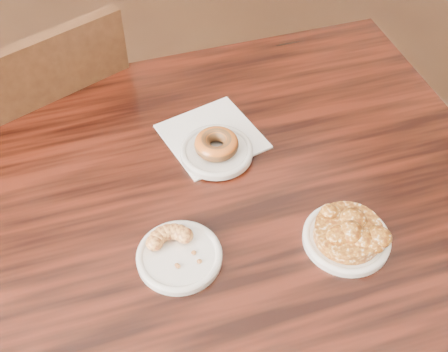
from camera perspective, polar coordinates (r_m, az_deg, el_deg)
floor at (r=1.76m, az=5.85°, el=-13.67°), size 5.00×5.00×0.00m
cafe_table at (r=1.33m, az=1.95°, el=-13.89°), size 1.28×1.28×0.75m
chair_far at (r=1.61m, az=-17.57°, el=2.48°), size 0.44×0.44×0.90m
napkin at (r=1.14m, az=-1.23°, el=4.05°), size 0.19×0.19×0.00m
plate_donut at (r=1.10m, az=-0.76°, el=2.48°), size 0.14×0.14×0.01m
plate_cruller at (r=0.95m, az=-4.56°, el=-8.17°), size 0.14×0.14×0.01m
plate_fritter at (r=0.99m, az=12.31°, el=-6.24°), size 0.15×0.15×0.01m
glazed_donut at (r=1.08m, az=-0.77°, el=3.26°), size 0.09×0.09×0.03m
apple_fritter at (r=0.97m, az=12.55°, el=-5.38°), size 0.16×0.16×0.04m
cruller_fragment at (r=0.94m, az=-4.63°, el=-7.51°), size 0.10×0.10×0.03m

